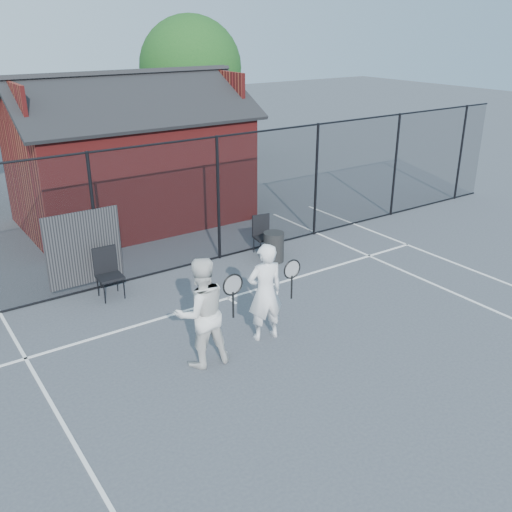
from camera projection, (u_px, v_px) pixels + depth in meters
ground at (321, 364)px, 9.68m from camera, size 80.00×80.00×0.00m
court_lines at (378, 403)px, 8.67m from camera, size 11.02×18.00×0.01m
fence at (168, 211)px, 12.78m from camera, size 22.04×3.00×3.00m
clubhouse at (131, 165)px, 16.19m from camera, size 6.50×4.36×4.19m
tree_right at (191, 68)px, 22.20m from camera, size 3.97×3.97×5.70m
player_front at (265, 292)px, 10.14m from camera, size 0.86×0.66×1.84m
player_back at (201, 312)px, 9.35m from camera, size 1.08×0.83×1.92m
chair_left at (110, 274)px, 11.82m from camera, size 0.52×0.54×1.05m
chair_right at (264, 236)px, 14.08m from camera, size 0.53×0.55×0.95m
waste_bin at (274, 247)px, 13.70m from camera, size 0.61×0.61×0.73m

